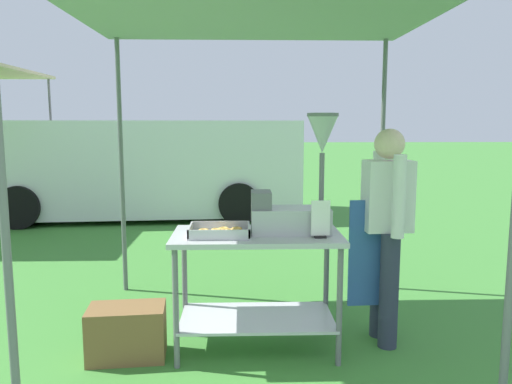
{
  "coord_description": "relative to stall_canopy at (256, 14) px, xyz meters",
  "views": [
    {
      "loc": [
        -0.39,
        -2.45,
        1.65
      ],
      "look_at": [
        -0.28,
        1.23,
        1.14
      ],
      "focal_mm": 35.04,
      "sensor_mm": 36.0,
      "label": 1
    }
  ],
  "objects": [
    {
      "name": "donut_fryer",
      "position": [
        0.29,
        -0.07,
        -1.25
      ],
      "size": [
        0.61,
        0.28,
        0.85
      ],
      "color": "#B7B7BC",
      "rests_on": "donut_cart"
    },
    {
      "name": "menu_sign",
      "position": [
        0.43,
        -0.25,
        -1.42
      ],
      "size": [
        0.13,
        0.05,
        0.26
      ],
      "color": "black",
      "rests_on": "donut_cart"
    },
    {
      "name": "van_white",
      "position": [
        -1.96,
        5.32,
        -1.52
      ],
      "size": [
        5.72,
        2.39,
        1.69
      ],
      "color": "white",
      "rests_on": "ground"
    },
    {
      "name": "vendor",
      "position": [
        0.96,
        0.01,
        -1.49
      ],
      "size": [
        0.46,
        0.53,
        1.61
      ],
      "color": "#2D3347",
      "rests_on": "ground"
    },
    {
      "name": "supply_crate",
      "position": [
        -0.92,
        -0.2,
        -2.21
      ],
      "size": [
        0.56,
        0.37,
        0.37
      ],
      "color": "brown",
      "rests_on": "ground"
    },
    {
      "name": "ground_plane",
      "position": [
        0.28,
        4.88,
        -2.4
      ],
      "size": [
        70.0,
        70.0,
        0.0
      ],
      "primitive_type": "plane",
      "color": "#3D7F33"
    },
    {
      "name": "donut_tray",
      "position": [
        -0.26,
        -0.15,
        -1.51
      ],
      "size": [
        0.42,
        0.32,
        0.07
      ],
      "color": "#B7B7BC",
      "rests_on": "donut_cart"
    },
    {
      "name": "donut_cart",
      "position": [
        0.0,
        -0.1,
        -1.77
      ],
      "size": [
        1.2,
        0.63,
        0.87
      ],
      "color": "#B7B7BC",
      "rests_on": "ground"
    },
    {
      "name": "stall_canopy",
      "position": [
        0.0,
        0.0,
        0.0
      ],
      "size": [
        2.73,
        2.61,
        2.49
      ],
      "color": "slate",
      "rests_on": "ground"
    }
  ]
}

